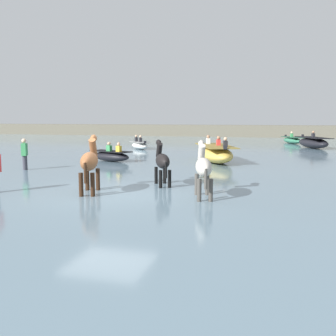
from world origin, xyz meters
TOP-DOWN VIEW (x-y plane):
  - ground_plane at (0.00, 0.00)m, footprint 120.00×120.00m
  - water_surface at (0.00, 10.00)m, footprint 90.00×90.00m
  - horse_lead_black at (1.19, 1.73)m, footprint 0.99×1.57m
  - horse_trailing_chestnut at (-0.56, -0.09)m, footprint 0.86×1.83m
  - horse_flank_pinto at (2.88, 0.10)m, footprint 0.78×1.71m
  - boat_far_offshore at (-4.64, 15.90)m, footprint 2.20×2.47m
  - boat_near_starboard at (1.93, 8.99)m, footprint 2.88×4.38m
  - boat_far_inshore at (-3.43, 7.98)m, footprint 2.61×1.74m
  - boat_mid_channel at (7.66, 20.17)m, footprint 2.65×3.99m
  - boat_distant_east at (6.36, 25.10)m, footprint 2.00×3.17m
  - person_onlooker_left at (-5.69, 3.86)m, footprint 0.29×0.37m
  - far_shoreline at (0.00, 36.13)m, footprint 80.00×2.40m

SIDE VIEW (x-z plane):
  - ground_plane at x=0.00m, z-range 0.00..0.00m
  - water_surface at x=0.00m, z-range 0.00..0.25m
  - boat_far_offshore at x=-4.64m, z-range 0.03..1.03m
  - boat_far_inshore at x=-3.43m, z-range 0.03..1.05m
  - boat_distant_east at x=6.36m, z-range 0.02..1.07m
  - boat_mid_channel at x=7.66m, z-range 0.02..1.30m
  - boat_near_starboard at x=1.93m, z-range 0.02..1.37m
  - far_shoreline at x=0.00m, z-range 0.00..1.64m
  - person_onlooker_left at x=-5.69m, z-range 0.05..1.68m
  - horse_lead_black at x=1.19m, z-range 0.16..1.93m
  - horse_flank_pinto at x=2.88m, z-range 0.17..2.03m
  - horse_trailing_chestnut at x=-0.56m, z-range 0.18..2.17m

